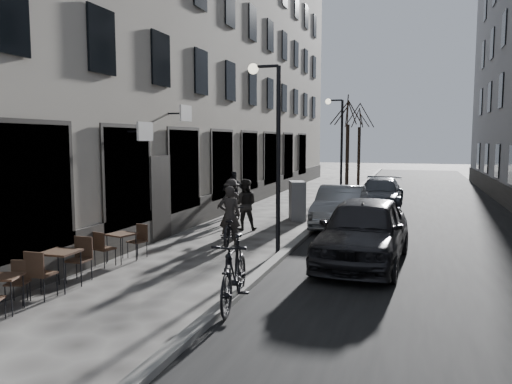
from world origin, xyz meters
The scene contains 21 objects.
ground centered at (0.00, 0.00, 0.00)m, with size 120.00×120.00×0.00m, color #32302D.
road centered at (3.85, 16.00, 0.00)m, with size 7.30×60.00×0.00m, color black.
kerb centered at (0.20, 16.00, 0.06)m, with size 0.25×60.00×0.12m, color slate.
building_left centered at (-6.00, 16.50, 8.00)m, with size 4.00×35.00×16.00m, color #A69B8C.
streetlamp_near centered at (-0.17, 6.00, 3.16)m, with size 0.90×0.28×5.09m.
streetlamp_far centered at (-0.17, 18.00, 3.16)m, with size 0.90×0.28×5.09m.
tree_near centered at (-0.10, 21.00, 4.66)m, with size 2.40×2.40×5.70m.
tree_far centered at (-0.10, 27.00, 4.66)m, with size 2.40×2.40×5.70m.
bistro_set_a centered at (-3.46, 0.09, 0.41)m, with size 0.77×1.39×0.80m.
bistro_set_b centered at (-3.42, 1.54, 0.49)m, with size 0.68×1.63×0.96m.
bistro_set_c centered at (-3.54, 3.97, 0.44)m, with size 0.78×1.51×0.86m.
utility_cabinet centered at (-0.80, 11.80, 0.75)m, with size 0.55×0.99×1.49m, color slate.
bicycle centered at (-1.66, 6.72, 0.53)m, with size 0.71×2.03×1.07m, color black.
cyclist_rider centered at (-1.66, 6.72, 0.87)m, with size 0.64×0.42×1.74m, color #292624.
pedestrian_near centered at (-2.03, 9.16, 0.87)m, with size 0.85×0.66×1.75m, color black.
pedestrian_mid centered at (-3.01, 10.48, 0.81)m, with size 1.05×0.60×1.62m, color #2A2725.
pedestrian_far centered at (-3.53, 12.10, 0.90)m, with size 1.06×0.44×1.80m, color black.
car_near centered at (2.30, 5.66, 0.83)m, with size 1.97×4.90×1.67m, color black.
car_mid centered at (1.00, 10.79, 0.72)m, with size 1.52×4.37×1.44m, color gray.
car_far centered at (2.04, 15.82, 0.68)m, with size 1.91×4.69×1.36m, color #363A40.
moped centered at (0.35, 1.61, 0.66)m, with size 0.62×2.19×1.31m, color black.
Camera 1 is at (3.45, -6.81, 3.09)m, focal length 35.00 mm.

